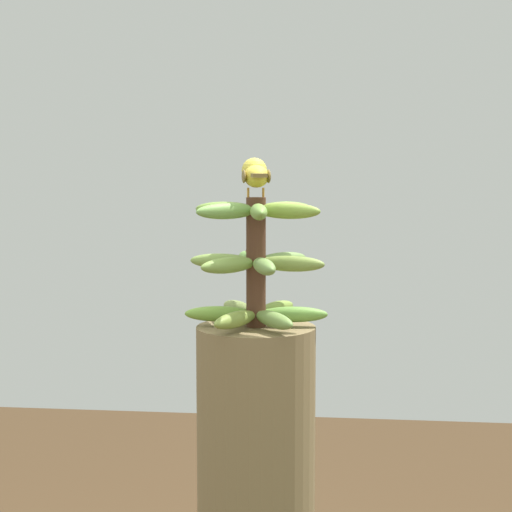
# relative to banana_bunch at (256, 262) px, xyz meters

# --- Properties ---
(banana_bunch) EXTENTS (0.30, 0.29, 0.27)m
(banana_bunch) POSITION_rel_banana_bunch_xyz_m (0.00, 0.00, 0.00)
(banana_bunch) COLOR #4C2D1E
(banana_bunch) RESTS_ON banana_tree
(perched_bird) EXTENTS (0.07, 0.22, 0.08)m
(perched_bird) POSITION_rel_banana_bunch_xyz_m (-0.00, 0.02, 0.18)
(perched_bird) COLOR #C68933
(perched_bird) RESTS_ON banana_bunch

